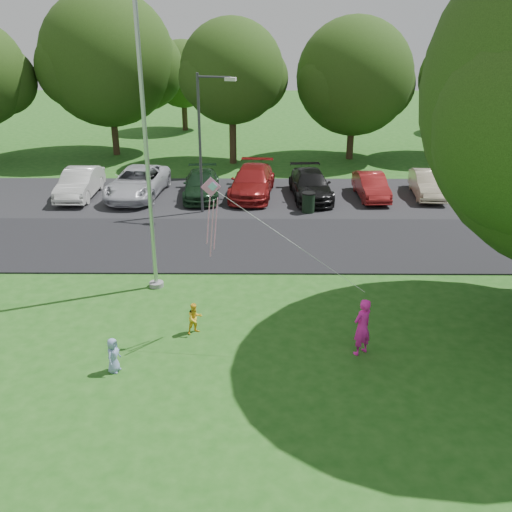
{
  "coord_description": "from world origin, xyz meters",
  "views": [
    {
      "loc": [
        0.13,
        -12.99,
        8.87
      ],
      "look_at": [
        0.01,
        4.0,
        1.6
      ],
      "focal_mm": 40.0,
      "sensor_mm": 36.0,
      "label": 1
    }
  ],
  "objects_px": {
    "street_lamp": "(205,132)",
    "woman": "(362,327)",
    "flagpole": "(148,171)",
    "child_blue": "(113,355)",
    "kite": "(215,205)",
    "trash_can": "(308,203)",
    "child_yellow": "(195,318)"
  },
  "relations": [
    {
      "from": "trash_can",
      "to": "kite",
      "type": "relative_size",
      "value": 0.23
    },
    {
      "from": "street_lamp",
      "to": "child_yellow",
      "type": "xyz_separation_m",
      "value": [
        0.58,
        -11.09,
        -3.39
      ]
    },
    {
      "from": "street_lamp",
      "to": "woman",
      "type": "height_order",
      "value": "street_lamp"
    },
    {
      "from": "child_blue",
      "to": "kite",
      "type": "distance_m",
      "value": 4.87
    },
    {
      "from": "flagpole",
      "to": "trash_can",
      "type": "bearing_deg",
      "value": 53.38
    },
    {
      "from": "trash_can",
      "to": "child_yellow",
      "type": "relative_size",
      "value": 1.04
    },
    {
      "from": "flagpole",
      "to": "street_lamp",
      "type": "xyz_separation_m",
      "value": [
        1.12,
        7.94,
        -0.28
      ]
    },
    {
      "from": "street_lamp",
      "to": "child_yellow",
      "type": "height_order",
      "value": "street_lamp"
    },
    {
      "from": "street_lamp",
      "to": "kite",
      "type": "bearing_deg",
      "value": -70.6
    },
    {
      "from": "child_yellow",
      "to": "kite",
      "type": "distance_m",
      "value": 3.6
    },
    {
      "from": "child_yellow",
      "to": "child_blue",
      "type": "height_order",
      "value": "child_blue"
    },
    {
      "from": "trash_can",
      "to": "woman",
      "type": "distance_m",
      "value": 12.24
    },
    {
      "from": "child_yellow",
      "to": "child_blue",
      "type": "relative_size",
      "value": 0.99
    },
    {
      "from": "trash_can",
      "to": "child_blue",
      "type": "height_order",
      "value": "trash_can"
    },
    {
      "from": "flagpole",
      "to": "trash_can",
      "type": "distance_m",
      "value": 10.62
    },
    {
      "from": "kite",
      "to": "child_yellow",
      "type": "bearing_deg",
      "value": 174.78
    },
    {
      "from": "child_blue",
      "to": "kite",
      "type": "height_order",
      "value": "kite"
    },
    {
      "from": "flagpole",
      "to": "street_lamp",
      "type": "distance_m",
      "value": 8.03
    },
    {
      "from": "flagpole",
      "to": "kite",
      "type": "bearing_deg",
      "value": -52.2
    },
    {
      "from": "woman",
      "to": "child_blue",
      "type": "bearing_deg",
      "value": -29.33
    },
    {
      "from": "child_yellow",
      "to": "kite",
      "type": "height_order",
      "value": "kite"
    },
    {
      "from": "street_lamp",
      "to": "flagpole",
      "type": "bearing_deg",
      "value": -85.22
    },
    {
      "from": "flagpole",
      "to": "woman",
      "type": "xyz_separation_m",
      "value": [
        6.48,
        -4.23,
        -3.32
      ]
    },
    {
      "from": "street_lamp",
      "to": "child_blue",
      "type": "bearing_deg",
      "value": -83.19
    },
    {
      "from": "child_yellow",
      "to": "kite",
      "type": "bearing_deg",
      "value": -28.46
    },
    {
      "from": "child_yellow",
      "to": "child_blue",
      "type": "bearing_deg",
      "value": -167.79
    },
    {
      "from": "flagpole",
      "to": "child_blue",
      "type": "relative_size",
      "value": 10.07
    },
    {
      "from": "child_blue",
      "to": "woman",
      "type": "bearing_deg",
      "value": -64.69
    },
    {
      "from": "child_yellow",
      "to": "kite",
      "type": "xyz_separation_m",
      "value": [
        0.69,
        0.06,
        3.53
      ]
    },
    {
      "from": "flagpole",
      "to": "kite",
      "type": "height_order",
      "value": "flagpole"
    },
    {
      "from": "trash_can",
      "to": "woman",
      "type": "xyz_separation_m",
      "value": [
        0.53,
        -12.23,
        0.33
      ]
    },
    {
      "from": "child_blue",
      "to": "kite",
      "type": "relative_size",
      "value": 0.22
    }
  ]
}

